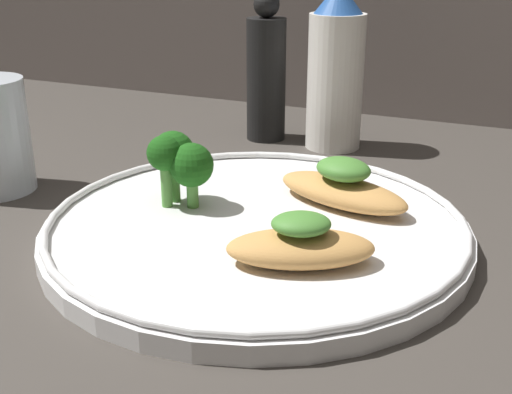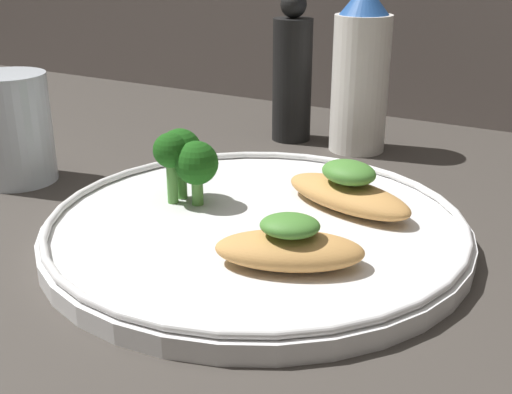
{
  "view_description": "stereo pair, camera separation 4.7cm",
  "coord_description": "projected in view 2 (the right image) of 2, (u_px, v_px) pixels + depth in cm",
  "views": [
    {
      "loc": [
        17.62,
        -40.23,
        21.01
      ],
      "look_at": [
        0.0,
        0.0,
        3.4
      ],
      "focal_mm": 45.0,
      "sensor_mm": 36.0,
      "label": 1
    },
    {
      "loc": [
        21.84,
        -38.11,
        21.01
      ],
      "look_at": [
        0.0,
        0.0,
        3.4
      ],
      "focal_mm": 45.0,
      "sensor_mm": 36.0,
      "label": 2
    }
  ],
  "objects": [
    {
      "name": "plate",
      "position": [
        256.0,
        227.0,
        0.48
      ],
      "size": [
        31.77,
        31.77,
        2.0
      ],
      "color": "white",
      "rests_on": "ground_plane"
    },
    {
      "name": "sauce_bottle",
      "position": [
        361.0,
        73.0,
        0.66
      ],
      "size": [
        5.9,
        5.9,
        17.22
      ],
      "color": "white",
      "rests_on": "ground_plane"
    },
    {
      "name": "grilled_meat_middle",
      "position": [
        348.0,
        191.0,
        0.5
      ],
      "size": [
        12.2,
        7.6,
        3.86
      ],
      "color": "tan",
      "rests_on": "plate"
    },
    {
      "name": "pepper_grinder",
      "position": [
        292.0,
        75.0,
        0.7
      ],
      "size": [
        4.32,
        4.32,
        16.14
      ],
      "color": "black",
      "rests_on": "ground_plane"
    },
    {
      "name": "drinking_glass",
      "position": [
        10.0,
        129.0,
        0.58
      ],
      "size": [
        7.03,
        7.03,
        10.06
      ],
      "color": "silver",
      "rests_on": "ground_plane"
    },
    {
      "name": "broccoli_bunch",
      "position": [
        184.0,
        157.0,
        0.5
      ],
      "size": [
        5.37,
        4.74,
        5.82
      ],
      "color": "#569942",
      "rests_on": "plate"
    },
    {
      "name": "ground_plane",
      "position": [
        256.0,
        244.0,
        0.49
      ],
      "size": [
        180.0,
        180.0,
        1.0
      ],
      "primitive_type": "cube",
      "color": "#3D3833"
    },
    {
      "name": "grilled_meat_front",
      "position": [
        289.0,
        247.0,
        0.41
      ],
      "size": [
        10.7,
        8.16,
        3.5
      ],
      "color": "tan",
      "rests_on": "plate"
    }
  ]
}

